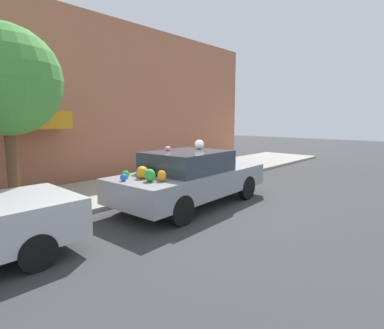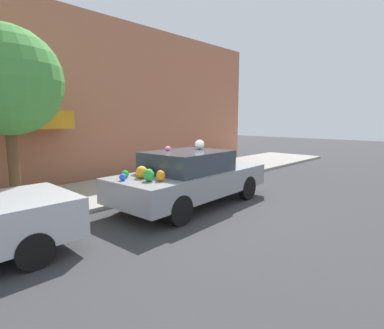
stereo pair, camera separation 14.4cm
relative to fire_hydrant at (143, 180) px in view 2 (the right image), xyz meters
name	(u,v)px [view 2 (the right image)]	position (x,y,z in m)	size (l,w,h in m)	color
ground_plane	(190,204)	(0.28, -1.61, -0.45)	(60.00, 60.00, 0.00)	#38383A
sidewalk_curb	(130,186)	(0.28, 1.09, -0.40)	(24.00, 3.20, 0.10)	#9E998E
building_facade	(87,99)	(0.12, 3.31, 2.47)	(18.00, 1.20, 5.91)	#B26B4C
street_tree	(6,82)	(-3.05, 0.92, 2.58)	(2.46, 2.46, 4.17)	brown
fire_hydrant	(143,180)	(0.00, 0.00, 0.00)	(0.20, 0.20, 0.70)	#B2B2B7
art_car	(191,177)	(0.23, -1.69, 0.29)	(4.48, 2.03, 1.65)	gray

